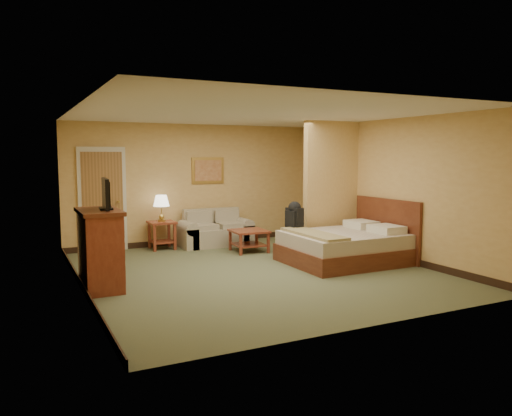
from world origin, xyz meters
TOP-DOWN VIEW (x-y plane):
  - floor at (0.00, 0.00)m, footprint 6.00×6.00m
  - ceiling at (0.00, 0.00)m, footprint 6.00×6.00m
  - back_wall at (0.00, 3.00)m, footprint 5.50×0.02m
  - left_wall at (-2.75, 0.00)m, footprint 0.02×6.00m
  - right_wall at (2.75, 0.00)m, footprint 0.02×6.00m
  - partition at (2.15, 0.93)m, footprint 1.20×0.15m
  - door at (-1.95, 2.96)m, footprint 0.94×0.16m
  - baseboard at (0.00, 2.99)m, footprint 5.50×0.02m
  - loveseat at (0.31, 2.57)m, footprint 1.54×0.72m
  - side_table at (-0.84, 2.65)m, footprint 0.53×0.53m
  - table_lamp at (-0.84, 2.65)m, footprint 0.33×0.33m
  - coffee_table at (0.65, 1.60)m, footprint 0.72×0.72m
  - wall_picture at (0.31, 2.97)m, footprint 0.74×0.04m
  - dresser at (-2.48, 0.04)m, footprint 0.57×1.08m
  - tv at (-2.38, 0.04)m, footprint 0.21×0.73m
  - bed at (1.82, -0.10)m, footprint 2.05×1.74m
  - backpack at (1.17, 0.69)m, footprint 0.28×0.34m

SIDE VIEW (x-z plane):
  - floor at x=0.00m, z-range 0.00..0.00m
  - baseboard at x=0.00m, z-range 0.00..0.12m
  - loveseat at x=0.31m, z-range -0.14..0.64m
  - bed at x=1.82m, z-range -0.26..0.87m
  - coffee_table at x=0.65m, z-range 0.10..0.54m
  - side_table at x=-0.84m, z-range 0.09..0.67m
  - dresser at x=-2.48m, z-range 0.01..1.16m
  - backpack at x=1.17m, z-range 0.57..1.08m
  - table_lamp at x=-0.84m, z-range 0.72..1.26m
  - door at x=-1.95m, z-range -0.02..2.08m
  - back_wall at x=0.00m, z-range 0.00..2.60m
  - left_wall at x=-2.75m, z-range 0.00..2.60m
  - right_wall at x=2.75m, z-range 0.00..2.60m
  - partition at x=2.15m, z-range 0.00..2.60m
  - tv at x=-2.38m, z-range 1.14..1.59m
  - wall_picture at x=0.31m, z-range 1.31..1.89m
  - ceiling at x=0.00m, z-range 2.60..2.60m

